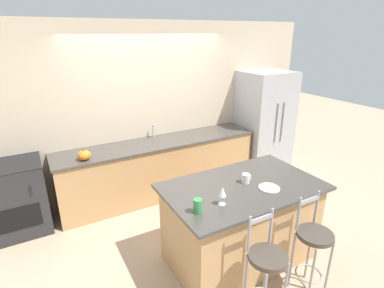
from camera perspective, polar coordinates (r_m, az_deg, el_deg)
ground_plane at (r=4.81m, az=-4.04°, el=-11.15°), size 18.00×18.00×0.00m
wall_back at (r=4.91m, az=-8.09°, el=6.52°), size 6.00×0.07×2.70m
back_counter at (r=4.91m, az=-6.13°, el=-4.45°), size 3.20×0.71×0.91m
sink_faucet at (r=4.87m, az=-7.35°, el=2.79°), size 0.02×0.13×0.22m
kitchen_island at (r=3.59m, az=9.24°, el=-14.46°), size 1.73×1.04×0.96m
refrigerator at (r=5.77m, az=13.49°, el=4.03°), size 0.89×0.79×1.88m
oven_range at (r=4.60m, az=-30.71°, el=-8.90°), size 0.77×0.67×0.97m
bar_stool_near at (r=2.94m, az=13.93°, el=-21.80°), size 0.35×0.35×1.07m
bar_stool_far at (r=3.31m, az=22.01°, el=-17.27°), size 0.35×0.35×1.07m
dinner_plate at (r=3.33m, az=14.49°, el=-8.08°), size 0.23×0.23×0.02m
wine_glass at (r=2.91m, az=5.80°, el=-9.09°), size 0.08×0.08×0.19m
coffee_mug at (r=3.38m, az=10.24°, el=-6.47°), size 0.12×0.09×0.10m
tumbler_cup at (r=2.81m, az=1.09°, el=-11.73°), size 0.08×0.08×0.14m
pumpkin_decoration at (r=4.25m, az=-19.87°, el=-2.00°), size 0.17×0.17×0.16m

